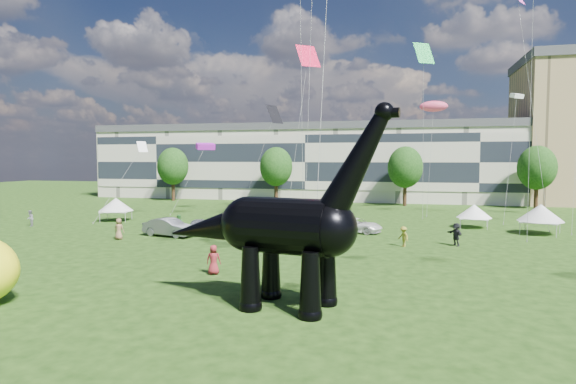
# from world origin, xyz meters

# --- Properties ---
(ground) EXTENTS (220.00, 220.00, 0.00)m
(ground) POSITION_xyz_m (0.00, 0.00, 0.00)
(ground) COLOR #16330C
(ground) RESTS_ON ground
(terrace_row) EXTENTS (78.00, 11.00, 12.00)m
(terrace_row) POSITION_xyz_m (-8.00, 62.00, 6.00)
(terrace_row) COLOR beige
(terrace_row) RESTS_ON ground
(tree_far_left) EXTENTS (5.20, 5.20, 9.44)m
(tree_far_left) POSITION_xyz_m (-30.00, 53.00, 6.29)
(tree_far_left) COLOR #382314
(tree_far_left) RESTS_ON ground
(tree_mid_left) EXTENTS (5.20, 5.20, 9.44)m
(tree_mid_left) POSITION_xyz_m (-12.00, 53.00, 6.29)
(tree_mid_left) COLOR #382314
(tree_mid_left) RESTS_ON ground
(tree_mid_right) EXTENTS (5.20, 5.20, 9.44)m
(tree_mid_right) POSITION_xyz_m (8.00, 53.00, 6.29)
(tree_mid_right) COLOR #382314
(tree_mid_right) RESTS_ON ground
(tree_far_right) EXTENTS (5.20, 5.20, 9.44)m
(tree_far_right) POSITION_xyz_m (26.00, 53.00, 6.29)
(tree_far_right) COLOR #382314
(tree_far_right) RESTS_ON ground
(dinosaur_sculpture) EXTENTS (12.11, 4.16, 9.86)m
(dinosaur_sculpture) POSITION_xyz_m (2.24, 0.98, 3.72)
(dinosaur_sculpture) COLOR black
(dinosaur_sculpture) RESTS_ON ground
(car_silver) EXTENTS (2.14, 4.09, 1.33)m
(car_silver) POSITION_xyz_m (-11.12, 21.14, 0.66)
(car_silver) COLOR silver
(car_silver) RESTS_ON ground
(car_grey) EXTENTS (5.27, 2.78, 1.65)m
(car_grey) POSITION_xyz_m (-12.80, 18.67, 0.83)
(car_grey) COLOR slate
(car_grey) RESTS_ON ground
(car_white) EXTENTS (5.39, 3.51, 1.38)m
(car_white) POSITION_xyz_m (3.55, 25.03, 0.69)
(car_white) COLOR white
(car_white) RESTS_ON ground
(car_dark) EXTENTS (4.14, 5.51, 1.48)m
(car_dark) POSITION_xyz_m (0.85, 24.73, 0.74)
(car_dark) COLOR #595960
(car_dark) RESTS_ON ground
(gazebo_near) EXTENTS (3.87, 3.87, 2.41)m
(gazebo_near) POSITION_xyz_m (14.93, 31.02, 1.69)
(gazebo_near) COLOR white
(gazebo_near) RESTS_ON ground
(gazebo_far) EXTENTS (5.23, 5.23, 2.83)m
(gazebo_far) POSITION_xyz_m (20.41, 28.12, 1.98)
(gazebo_far) COLOR silver
(gazebo_far) RESTS_ON ground
(gazebo_left) EXTENTS (4.71, 4.71, 2.62)m
(gazebo_left) POSITION_xyz_m (-23.90, 27.21, 1.84)
(gazebo_left) COLOR silver
(gazebo_left) RESTS_ON ground
(visitors) EXTENTS (43.29, 22.74, 1.89)m
(visitors) POSITION_xyz_m (-3.52, 17.64, 0.89)
(visitors) COLOR maroon
(visitors) RESTS_ON ground
(kites) EXTENTS (58.87, 50.56, 28.83)m
(kites) POSITION_xyz_m (9.50, 40.38, 15.00)
(kites) COLOR #ED3B0F
(kites) RESTS_ON ground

